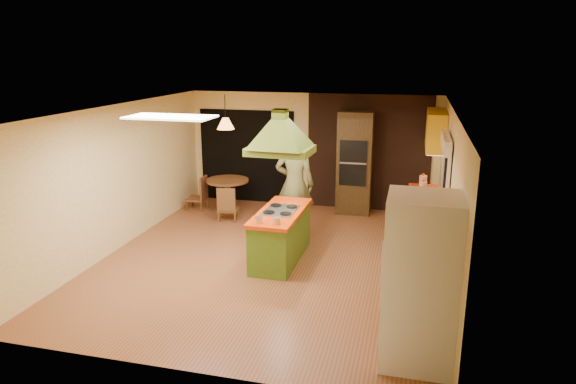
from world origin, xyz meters
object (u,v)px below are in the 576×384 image
(man, at_px, (295,184))
(dining_table, at_px, (228,189))
(refrigerator, at_px, (421,282))
(canister_large, at_px, (423,181))
(wall_oven, at_px, (355,163))
(kitchen_island, at_px, (281,235))

(man, height_order, dining_table, man)
(refrigerator, distance_m, canister_large, 4.35)
(man, relative_size, dining_table, 2.18)
(man, height_order, refrigerator, man)
(man, bearing_deg, refrigerator, 119.64)
(man, bearing_deg, wall_oven, -119.47)
(dining_table, bearing_deg, refrigerator, -50.10)
(wall_oven, height_order, canister_large, wall_oven)
(kitchen_island, height_order, wall_oven, wall_oven)
(man, distance_m, canister_large, 2.41)
(wall_oven, bearing_deg, kitchen_island, -107.67)
(dining_table, relative_size, canister_large, 4.42)
(kitchen_island, xyz_separation_m, man, (-0.05, 1.20, 0.56))
(canister_large, bearing_deg, kitchen_island, -139.62)
(refrigerator, bearing_deg, wall_oven, 104.09)
(kitchen_island, xyz_separation_m, wall_oven, (0.84, 2.94, 0.65))
(man, relative_size, wall_oven, 0.92)
(kitchen_island, relative_size, wall_oven, 0.79)
(man, relative_size, refrigerator, 1.03)
(canister_large, bearing_deg, refrigerator, -90.44)
(canister_large, bearing_deg, dining_table, 173.13)
(kitchen_island, distance_m, refrigerator, 3.33)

